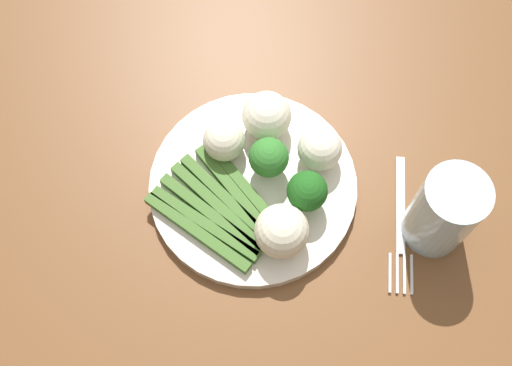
{
  "coord_description": "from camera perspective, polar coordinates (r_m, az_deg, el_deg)",
  "views": [
    {
      "loc": [
        -0.1,
        0.32,
        1.44
      ],
      "look_at": [
        -0.0,
        0.06,
        0.77
      ],
      "focal_mm": 44.84,
      "sensor_mm": 36.0,
      "label": 1
    }
  ],
  "objects": [
    {
      "name": "cauliflower_right",
      "position": [
        0.74,
        0.95,
        6.01
      ],
      "size": [
        0.06,
        0.06,
        0.06
      ],
      "primitive_type": "sphere",
      "color": "white",
      "rests_on": "plate"
    },
    {
      "name": "dining_table",
      "position": [
        0.86,
        0.97,
        0.15
      ],
      "size": [
        1.25,
        0.99,
        0.75
      ],
      "color": "brown",
      "rests_on": "ground_plane"
    },
    {
      "name": "cauliflower_back",
      "position": [
        0.73,
        5.6,
        2.77
      ],
      "size": [
        0.05,
        0.05,
        0.05
      ],
      "primitive_type": "sphere",
      "color": "white",
      "rests_on": "plate"
    },
    {
      "name": "water_glass",
      "position": [
        0.71,
        16.44,
        -2.46
      ],
      "size": [
        0.07,
        0.07,
        0.11
      ],
      "primitive_type": "cylinder",
      "color": "silver",
      "rests_on": "dining_table"
    },
    {
      "name": "ground_plane",
      "position": [
        1.49,
        0.57,
        -9.7
      ],
      "size": [
        6.0,
        6.0,
        0.02
      ],
      "primitive_type": "cube",
      "color": "#B7A88E"
    },
    {
      "name": "broccoli_left",
      "position": [
        0.71,
        1.14,
        2.27
      ],
      "size": [
        0.05,
        0.05,
        0.06
      ],
      "color": "#609E3D",
      "rests_on": "plate"
    },
    {
      "name": "cauliflower_back_right",
      "position": [
        0.68,
        2.3,
        -4.31
      ],
      "size": [
        0.06,
        0.06,
        0.06
      ],
      "primitive_type": "sphere",
      "color": "silver",
      "rests_on": "plate"
    },
    {
      "name": "cauliflower_near_center",
      "position": [
        0.73,
        -2.86,
        3.82
      ],
      "size": [
        0.05,
        0.05,
        0.05
      ],
      "primitive_type": "sphere",
      "color": "silver",
      "rests_on": "plate"
    },
    {
      "name": "broccoli_front",
      "position": [
        0.7,
        4.59,
        -0.75
      ],
      "size": [
        0.05,
        0.05,
        0.06
      ],
      "color": "#4C7F2B",
      "rests_on": "plate"
    },
    {
      "name": "fork",
      "position": [
        0.75,
        12.76,
        -3.69
      ],
      "size": [
        0.06,
        0.16,
        0.0
      ],
      "rotation": [
        0.0,
        0.0,
        1.82
      ],
      "color": "silver",
      "rests_on": "dining_table"
    },
    {
      "name": "plate",
      "position": [
        0.74,
        0.0,
        -0.37
      ],
      "size": [
        0.24,
        0.24,
        0.01
      ],
      "primitive_type": "cylinder",
      "color": "silver",
      "rests_on": "dining_table"
    },
    {
      "name": "asparagus_bundle",
      "position": [
        0.72,
        -3.26,
        -2.27
      ],
      "size": [
        0.16,
        0.14,
        0.01
      ],
      "rotation": [
        0.0,
        0.0,
        5.85
      ],
      "color": "#3D6626",
      "rests_on": "plate"
    }
  ]
}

